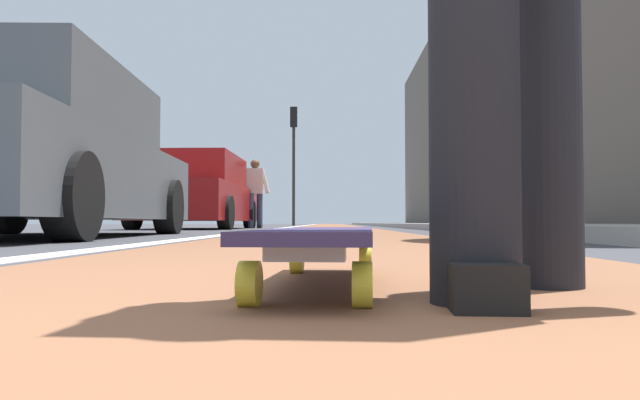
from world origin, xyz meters
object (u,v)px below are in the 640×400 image
skateboard (323,240)px  parked_car_mid (197,194)px  traffic_light (294,144)px  pedestrian_distant (255,189)px  parked_car_near (31,158)px

skateboard → parked_car_mid: parked_car_mid is taller
skateboard → parked_car_mid: size_ratio=0.19×
traffic_light → pedestrian_distant: 11.13m
skateboard → parked_car_mid: bearing=13.7°
traffic_light → skateboard: bearing=-176.4°
skateboard → parked_car_near: parked_car_near is taller
parked_car_mid → traffic_light: 12.54m
parked_car_near → traffic_light: size_ratio=0.94×
pedestrian_distant → parked_car_near: bearing=173.4°
skateboard → parked_car_near: 4.87m
skateboard → parked_car_near: bearing=32.8°
parked_car_near → pedestrian_distant: pedestrian_distant is taller
parked_car_mid → traffic_light: size_ratio=0.96×
traffic_light → pedestrian_distant: size_ratio=3.11×
parked_car_near → parked_car_mid: bearing=0.3°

